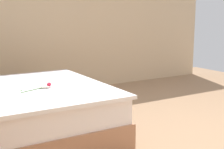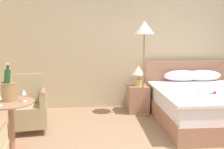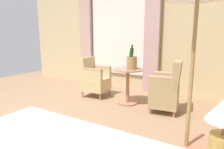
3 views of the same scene
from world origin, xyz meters
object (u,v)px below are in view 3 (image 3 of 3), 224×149
at_px(armchair_facing_bed, 94,78).
at_px(armchair_by_window, 167,89).
at_px(champagne_bucket, 132,61).
at_px(wine_glass_near_bucket, 122,63).
at_px(wine_glass_near_edge, 125,64).
at_px(side_table_round, 128,83).

bearing_deg(armchair_facing_bed, armchair_by_window, 85.62).
distance_m(champagne_bucket, wine_glass_near_bucket, 0.25).
bearing_deg(champagne_bucket, armchair_by_window, 84.67).
xyz_separation_m(wine_glass_near_bucket, armchair_by_window, (0.11, 0.97, -0.40)).
xyz_separation_m(wine_glass_near_bucket, wine_glass_near_edge, (0.25, 0.18, 0.01)).
bearing_deg(champagne_bucket, side_table_round, -69.36).
height_order(champagne_bucket, armchair_by_window, champagne_bucket).
height_order(wine_glass_near_bucket, armchair_by_window, armchair_by_window).
bearing_deg(wine_glass_near_bucket, wine_glass_near_edge, 36.44).
relative_size(champagne_bucket, wine_glass_near_edge, 3.09).
xyz_separation_m(side_table_round, armchair_facing_bed, (-0.09, -0.89, -0.00)).
relative_size(wine_glass_near_bucket, wine_glass_near_edge, 0.93).
bearing_deg(wine_glass_near_edge, champagne_bucket, 166.05).
xyz_separation_m(champagne_bucket, wine_glass_near_edge, (0.20, -0.05, -0.04)).
xyz_separation_m(wine_glass_near_edge, armchair_facing_bed, (-0.27, -0.91, -0.41)).
relative_size(champagne_bucket, armchair_by_window, 0.53).
xyz_separation_m(champagne_bucket, armchair_facing_bed, (-0.06, -0.96, -0.45)).
bearing_deg(side_table_round, champagne_bucket, 110.64).
distance_m(side_table_round, champagne_bucket, 0.46).
relative_size(wine_glass_near_bucket, armchair_facing_bed, 0.17).
height_order(armchair_by_window, armchair_facing_bed, armchair_by_window).
bearing_deg(champagne_bucket, wine_glass_near_edge, -13.95).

